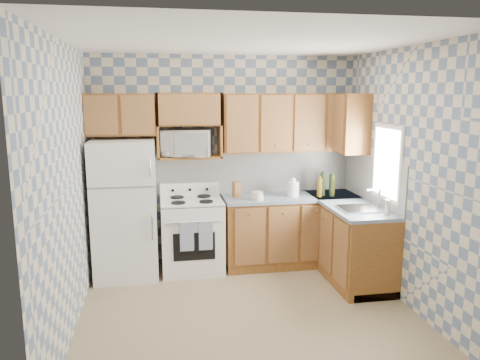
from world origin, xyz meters
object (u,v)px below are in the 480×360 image
refrigerator (125,209)px  electric_kettle (293,189)px  stove_body (192,236)px  microwave (187,143)px

refrigerator → electric_kettle: 2.11m
stove_body → microwave: 1.17m
electric_kettle → stove_body: bearing=178.3°
refrigerator → microwave: bearing=11.9°
stove_body → electric_kettle: electric_kettle is taller
microwave → electric_kettle: size_ratio=3.11×
refrigerator → electric_kettle: size_ratio=8.83×
microwave → stove_body: bearing=-64.9°
microwave → electric_kettle: (1.33, -0.18, -0.60)m
stove_body → microwave: microwave is taller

